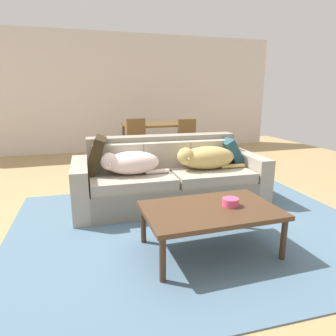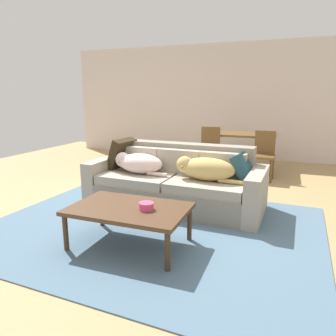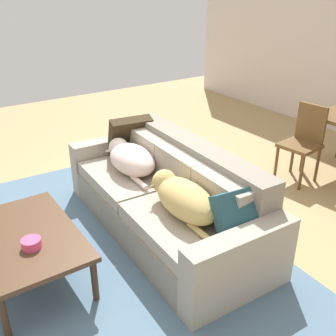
{
  "view_description": "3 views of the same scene",
  "coord_description": "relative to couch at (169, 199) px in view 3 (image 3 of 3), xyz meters",
  "views": [
    {
      "loc": [
        -1.0,
        -3.36,
        1.4
      ],
      "look_at": [
        0.06,
        0.01,
        0.5
      ],
      "focal_mm": 32.32,
      "sensor_mm": 36.0,
      "label": 1
    },
    {
      "loc": [
        1.49,
        -3.73,
        1.48
      ],
      "look_at": [
        0.07,
        -0.0,
        0.57
      ],
      "focal_mm": 33.54,
      "sensor_mm": 36.0,
      "label": 2
    },
    {
      "loc": [
        2.79,
        -1.62,
        2.19
      ],
      "look_at": [
        0.09,
        0.2,
        0.63
      ],
      "focal_mm": 42.03,
      "sensor_mm": 36.0,
      "label": 3
    }
  ],
  "objects": [
    {
      "name": "coffee_table",
      "position": [
        -0.03,
        -1.32,
        0.06
      ],
      "size": [
        1.16,
        0.74,
        0.41
      ],
      "color": "#4F3420",
      "rests_on": "ground"
    },
    {
      "name": "dining_chair_near_left",
      "position": [
        0.01,
        1.9,
        0.19
      ],
      "size": [
        0.44,
        0.44,
        0.91
      ],
      "rotation": [
        0.0,
        0.0,
        0.11
      ],
      "color": "brown",
      "rests_on": "ground"
    },
    {
      "name": "couch",
      "position": [
        0.0,
        0.0,
        0.0
      ],
      "size": [
        2.39,
        1.06,
        0.83
      ],
      "rotation": [
        0.0,
        0.0,
        -0.04
      ],
      "color": "gray",
      "rests_on": "ground"
    },
    {
      "name": "throw_pillow_by_right_arm",
      "position": [
        0.89,
        0.02,
        0.29
      ],
      "size": [
        0.33,
        0.39,
        0.38
      ],
      "primitive_type": "cube",
      "rotation": [
        0.0,
        -0.52,
        -0.11
      ],
      "color": "#244C57",
      "rests_on": "couch"
    },
    {
      "name": "ground_plane",
      "position": [
        -0.12,
        -0.19,
        -0.32
      ],
      "size": [
        10.0,
        10.0,
        0.0
      ],
      "primitive_type": "plane",
      "color": "tan"
    },
    {
      "name": "bowl_on_coffee_table",
      "position": [
        0.16,
        -1.32,
        0.13
      ],
      "size": [
        0.14,
        0.14,
        0.07
      ],
      "primitive_type": "cylinder",
      "color": "#EA4C7F",
      "rests_on": "coffee_table"
    },
    {
      "name": "dog_on_right_cushion",
      "position": [
        0.43,
        -0.16,
        0.27
      ],
      "size": [
        0.88,
        0.37,
        0.29
      ],
      "rotation": [
        0.0,
        0.0,
        -0.04
      ],
      "color": "tan",
      "rests_on": "couch"
    },
    {
      "name": "area_rug",
      "position": [
        -0.0,
        -0.83,
        -0.31
      ],
      "size": [
        3.8,
        3.02,
        0.01
      ],
      "primitive_type": "cube",
      "rotation": [
        0.0,
        0.0,
        -0.04
      ],
      "color": "slate",
      "rests_on": "ground"
    },
    {
      "name": "throw_pillow_by_left_arm",
      "position": [
        -0.89,
        0.09,
        0.33
      ],
      "size": [
        0.33,
        0.49,
        0.47
      ],
      "primitive_type": "cube",
      "rotation": [
        0.0,
        0.34,
        -0.14
      ],
      "color": "#322615",
      "rests_on": "couch"
    },
    {
      "name": "dog_on_left_cushion",
      "position": [
        -0.51,
        -0.11,
        0.27
      ],
      "size": [
        0.8,
        0.41,
        0.28
      ],
      "rotation": [
        0.0,
        0.0,
        -0.04
      ],
      "color": "beige",
      "rests_on": "couch"
    }
  ]
}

